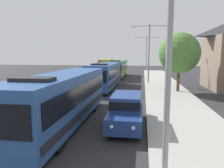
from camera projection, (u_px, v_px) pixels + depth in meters
bus_lead at (64, 97)px, 12.28m from camera, size 2.58×11.29×3.21m
bus_second_in_line at (105, 75)px, 25.67m from camera, size 2.58×10.93×3.21m
bus_middle at (118, 68)px, 38.46m from camera, size 2.58×12.17×3.21m
white_suv at (126, 109)px, 12.10m from camera, size 1.86×4.93×1.90m
box_truck_oncoming at (105, 66)px, 44.04m from camera, size 2.35×7.78×3.15m
streetlamp_near at (171, 10)px, 6.36m from camera, size 5.30×0.28×8.90m
streetlamp_mid at (149, 48)px, 29.72m from camera, size 5.10×0.28×8.23m
streetlamp_far at (147, 50)px, 53.00m from camera, size 6.02×0.28×8.53m
roadside_tree at (179, 53)px, 22.54m from camera, size 4.43×4.43×6.40m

